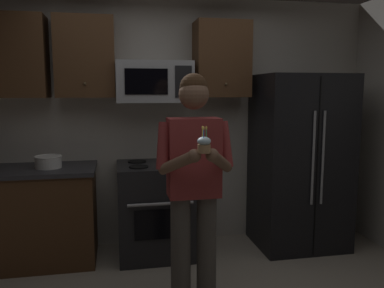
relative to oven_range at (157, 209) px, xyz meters
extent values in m
cube|color=beige|center=(0.15, 0.39, 0.84)|extent=(4.40, 0.10, 2.60)
cube|color=black|center=(0.00, 0.00, 0.00)|extent=(0.76, 0.66, 0.92)
cube|color=black|center=(0.00, -0.33, -0.04)|extent=(0.48, 0.01, 0.28)
cylinder|color=#99999E|center=(0.00, -0.36, 0.16)|extent=(0.60, 0.03, 0.03)
cylinder|color=black|center=(-0.18, -0.14, 0.46)|extent=(0.18, 0.18, 0.01)
cylinder|color=black|center=(0.18, -0.14, 0.46)|extent=(0.18, 0.18, 0.01)
cylinder|color=black|center=(-0.18, 0.14, 0.46)|extent=(0.18, 0.18, 0.01)
cylinder|color=black|center=(0.18, 0.14, 0.46)|extent=(0.18, 0.18, 0.01)
cube|color=#9EA0A5|center=(0.00, 0.12, 1.26)|extent=(0.74, 0.40, 0.40)
cube|color=black|center=(-0.09, -0.08, 1.26)|extent=(0.40, 0.01, 0.24)
cube|color=black|center=(0.26, -0.08, 1.26)|extent=(0.16, 0.01, 0.30)
cube|color=black|center=(1.50, -0.04, 0.44)|extent=(0.90, 0.72, 1.80)
cylinder|color=gray|center=(1.45, -0.41, 0.54)|extent=(0.02, 0.02, 0.90)
cylinder|color=gray|center=(1.55, -0.41, 0.54)|extent=(0.02, 0.02, 0.90)
cube|color=black|center=(1.50, -0.40, 0.44)|extent=(0.01, 0.01, 1.74)
cube|color=#4C301C|center=(-1.40, 0.17, 1.49)|extent=(0.80, 0.34, 0.76)
cube|color=#4C301C|center=(-0.65, 0.17, 1.49)|extent=(0.55, 0.34, 0.76)
sphere|color=brown|center=(-0.65, -0.01, 1.24)|extent=(0.03, 0.03, 0.03)
cube|color=#4C301C|center=(0.70, 0.17, 1.49)|extent=(0.55, 0.34, 0.76)
sphere|color=brown|center=(0.70, -0.01, 1.24)|extent=(0.03, 0.03, 0.03)
cube|color=#4C301C|center=(-1.30, 0.02, -0.02)|extent=(1.40, 0.62, 0.88)
cube|color=#2D2D33|center=(-1.30, 0.02, 0.44)|extent=(1.44, 0.66, 0.04)
cylinder|color=white|center=(-1.01, 0.01, 0.51)|extent=(0.24, 0.24, 0.11)
torus|color=white|center=(-1.01, 0.01, 0.57)|extent=(0.25, 0.25, 0.01)
cylinder|color=#4C4742|center=(0.08, -1.00, -0.03)|extent=(0.15, 0.15, 0.86)
cylinder|color=#4C4742|center=(0.28, -1.00, -0.03)|extent=(0.15, 0.15, 0.86)
cube|color=maroon|center=(0.18, -1.00, 0.69)|extent=(0.38, 0.22, 0.58)
sphere|color=brown|center=(0.18, -1.00, 1.15)|extent=(0.22, 0.22, 0.22)
sphere|color=#382314|center=(0.18, -0.99, 1.20)|extent=(0.20, 0.20, 0.20)
cylinder|color=maroon|center=(-0.05, -1.03, 0.78)|extent=(0.15, 0.18, 0.35)
cylinder|color=brown|center=(0.03, -1.19, 0.69)|extent=(0.26, 0.33, 0.21)
sphere|color=brown|center=(0.12, -1.32, 0.76)|extent=(0.09, 0.09, 0.09)
cylinder|color=maroon|center=(0.40, -1.03, 0.78)|extent=(0.15, 0.18, 0.35)
cylinder|color=brown|center=(0.33, -1.19, 0.69)|extent=(0.26, 0.33, 0.21)
sphere|color=brown|center=(0.24, -1.32, 0.76)|extent=(0.09, 0.09, 0.09)
cylinder|color=#A87F56|center=(0.18, -1.34, 0.80)|extent=(0.08, 0.08, 0.06)
ellipsoid|color=silver|center=(0.18, -1.34, 0.85)|extent=(0.09, 0.09, 0.06)
cylinder|color=#4CBF66|center=(0.19, -1.34, 0.90)|extent=(0.01, 0.01, 0.06)
ellipsoid|color=#FFD159|center=(0.19, -1.34, 0.94)|extent=(0.01, 0.01, 0.02)
cylinder|color=#F2D84C|center=(0.17, -1.33, 0.90)|extent=(0.01, 0.01, 0.06)
ellipsoid|color=#FFD159|center=(0.17, -1.33, 0.94)|extent=(0.01, 0.01, 0.02)
cylinder|color=#4C7FE5|center=(0.17, -1.35, 0.90)|extent=(0.01, 0.01, 0.06)
ellipsoid|color=#FFD159|center=(0.17, -1.35, 0.94)|extent=(0.01, 0.01, 0.02)
camera|label=1|loc=(-0.38, -3.77, 1.18)|focal=36.57mm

